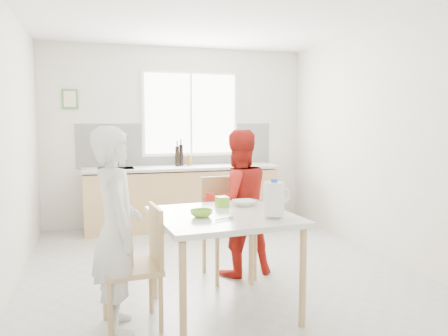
{
  "coord_description": "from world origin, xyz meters",
  "views": [
    {
      "loc": [
        -1.2,
        -4.4,
        1.58
      ],
      "look_at": [
        0.14,
        0.2,
        1.07
      ],
      "focal_mm": 35.0,
      "sensor_mm": 36.0,
      "label": 1
    }
  ],
  "objects_px": {
    "chair_left": "(140,261)",
    "milk_jug": "(274,198)",
    "bowl_white": "(244,203)",
    "wine_bottle_a": "(181,155)",
    "dining_table": "(223,224)",
    "bowl_green": "(201,213)",
    "person_white": "(117,230)",
    "chair_far": "(226,222)",
    "person_red": "(238,203)",
    "wine_bottle_b": "(177,156)"
  },
  "relations": [
    {
      "from": "chair_left",
      "to": "milk_jug",
      "type": "height_order",
      "value": "milk_jug"
    },
    {
      "from": "chair_left",
      "to": "bowl_white",
      "type": "relative_size",
      "value": 4.61
    },
    {
      "from": "bowl_white",
      "to": "wine_bottle_a",
      "type": "height_order",
      "value": "wine_bottle_a"
    },
    {
      "from": "chair_left",
      "to": "wine_bottle_a",
      "type": "bearing_deg",
      "value": 159.13
    },
    {
      "from": "dining_table",
      "to": "bowl_green",
      "type": "bearing_deg",
      "value": -161.35
    },
    {
      "from": "person_white",
      "to": "chair_left",
      "type": "bearing_deg",
      "value": -90.0
    },
    {
      "from": "chair_far",
      "to": "bowl_white",
      "type": "relative_size",
      "value": 5.0
    },
    {
      "from": "chair_left",
      "to": "bowl_white",
      "type": "height_order",
      "value": "chair_left"
    },
    {
      "from": "person_red",
      "to": "bowl_white",
      "type": "bearing_deg",
      "value": 72.97
    },
    {
      "from": "chair_left",
      "to": "wine_bottle_a",
      "type": "height_order",
      "value": "wine_bottle_a"
    },
    {
      "from": "chair_left",
      "to": "wine_bottle_b",
      "type": "xyz_separation_m",
      "value": [
        0.85,
        3.08,
        0.56
      ]
    },
    {
      "from": "person_white",
      "to": "wine_bottle_a",
      "type": "relative_size",
      "value": 4.84
    },
    {
      "from": "chair_left",
      "to": "person_red",
      "type": "relative_size",
      "value": 0.62
    },
    {
      "from": "dining_table",
      "to": "wine_bottle_a",
      "type": "distance_m",
      "value": 3.11
    },
    {
      "from": "chair_left",
      "to": "person_red",
      "type": "distance_m",
      "value": 1.42
    },
    {
      "from": "bowl_white",
      "to": "person_red",
      "type": "bearing_deg",
      "value": 77.59
    },
    {
      "from": "dining_table",
      "to": "milk_jug",
      "type": "height_order",
      "value": "milk_jug"
    },
    {
      "from": "chair_far",
      "to": "person_red",
      "type": "bearing_deg",
      "value": -9.49
    },
    {
      "from": "dining_table",
      "to": "person_white",
      "type": "height_order",
      "value": "person_white"
    },
    {
      "from": "dining_table",
      "to": "wine_bottle_b",
      "type": "relative_size",
      "value": 3.87
    },
    {
      "from": "dining_table",
      "to": "wine_bottle_b",
      "type": "distance_m",
      "value": 3.05
    },
    {
      "from": "person_red",
      "to": "milk_jug",
      "type": "xyz_separation_m",
      "value": [
        -0.06,
        -1.09,
        0.23
      ]
    },
    {
      "from": "dining_table",
      "to": "chair_far",
      "type": "xyz_separation_m",
      "value": [
        0.28,
        0.85,
        -0.19
      ]
    },
    {
      "from": "wine_bottle_a",
      "to": "bowl_white",
      "type": "bearing_deg",
      "value": -89.14
    },
    {
      "from": "dining_table",
      "to": "milk_jug",
      "type": "xyz_separation_m",
      "value": [
        0.35,
        -0.25,
        0.24
      ]
    },
    {
      "from": "person_white",
      "to": "person_red",
      "type": "distance_m",
      "value": 1.55
    },
    {
      "from": "bowl_white",
      "to": "dining_table",
      "type": "bearing_deg",
      "value": -135.58
    },
    {
      "from": "bowl_white",
      "to": "wine_bottle_b",
      "type": "height_order",
      "value": "wine_bottle_b"
    },
    {
      "from": "person_red",
      "to": "bowl_green",
      "type": "xyz_separation_m",
      "value": [
        -0.6,
        -0.91,
        0.11
      ]
    },
    {
      "from": "person_red",
      "to": "wine_bottle_a",
      "type": "xyz_separation_m",
      "value": [
        -0.17,
        2.24,
        0.33
      ]
    },
    {
      "from": "person_white",
      "to": "bowl_green",
      "type": "height_order",
      "value": "person_white"
    },
    {
      "from": "dining_table",
      "to": "bowl_white",
      "type": "xyz_separation_m",
      "value": [
        0.28,
        0.27,
        0.11
      ]
    },
    {
      "from": "chair_far",
      "to": "milk_jug",
      "type": "bearing_deg",
      "value": -91.33
    },
    {
      "from": "chair_far",
      "to": "dining_table",
      "type": "bearing_deg",
      "value": -112.95
    },
    {
      "from": "chair_left",
      "to": "person_white",
      "type": "bearing_deg",
      "value": -90.0
    },
    {
      "from": "chair_left",
      "to": "milk_jug",
      "type": "relative_size",
      "value": 3.27
    },
    {
      "from": "dining_table",
      "to": "person_red",
      "type": "bearing_deg",
      "value": 64.36
    },
    {
      "from": "bowl_white",
      "to": "wine_bottle_a",
      "type": "xyz_separation_m",
      "value": [
        -0.04,
        2.81,
        0.22
      ]
    },
    {
      "from": "wine_bottle_a",
      "to": "person_red",
      "type": "bearing_deg",
      "value": -85.73
    },
    {
      "from": "milk_jug",
      "to": "chair_far",
      "type": "bearing_deg",
      "value": 88.67
    },
    {
      "from": "bowl_green",
      "to": "person_red",
      "type": "bearing_deg",
      "value": 56.56
    },
    {
      "from": "dining_table",
      "to": "chair_left",
      "type": "relative_size",
      "value": 1.25
    },
    {
      "from": "dining_table",
      "to": "bowl_green",
      "type": "xyz_separation_m",
      "value": [
        -0.2,
        -0.07,
        0.11
      ]
    },
    {
      "from": "chair_left",
      "to": "person_red",
      "type": "height_order",
      "value": "person_red"
    },
    {
      "from": "bowl_green",
      "to": "wine_bottle_b",
      "type": "relative_size",
      "value": 0.59
    },
    {
      "from": "chair_left",
      "to": "person_white",
      "type": "xyz_separation_m",
      "value": [
        -0.17,
        -0.01,
        0.26
      ]
    },
    {
      "from": "dining_table",
      "to": "chair_far",
      "type": "bearing_deg",
      "value": 71.67
    },
    {
      "from": "dining_table",
      "to": "wine_bottle_b",
      "type": "bearing_deg",
      "value": 86.78
    },
    {
      "from": "milk_jug",
      "to": "bowl_green",
      "type": "bearing_deg",
      "value": 156.28
    },
    {
      "from": "bowl_white",
      "to": "wine_bottle_a",
      "type": "distance_m",
      "value": 2.82
    }
  ]
}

